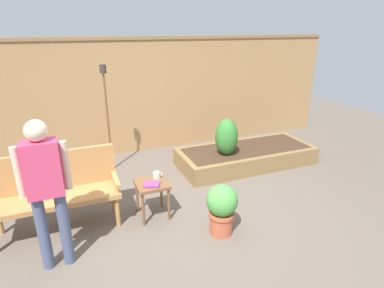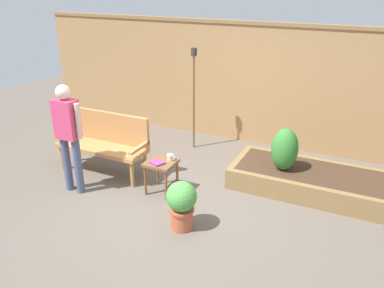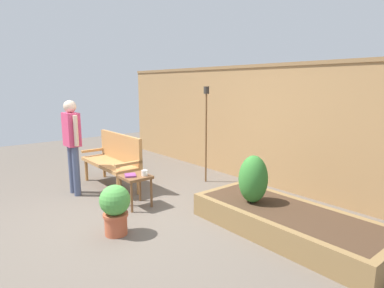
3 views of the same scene
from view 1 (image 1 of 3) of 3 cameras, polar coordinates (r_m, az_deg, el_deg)
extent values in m
plane|color=#60564C|center=(4.14, -1.49, -13.43)|extent=(14.00, 14.00, 0.00)
cube|color=#A37A4C|center=(6.07, -10.34, 8.25)|extent=(8.40, 0.10, 2.10)
cube|color=olive|center=(5.94, -11.03, 18.47)|extent=(8.40, 0.14, 0.06)
cylinder|color=#B77F47|center=(4.31, -14.20, -9.46)|extent=(0.06, 0.06, 0.40)
cylinder|color=#B77F47|center=(4.00, -13.41, -11.91)|extent=(0.06, 0.06, 0.40)
cube|color=#B77F47|center=(4.04, -23.49, -9.11)|extent=(1.44, 0.48, 0.06)
cube|color=#B77F47|center=(4.11, -24.01, -4.43)|extent=(1.44, 0.06, 0.48)
cube|color=#B77F47|center=(3.99, -13.83, -6.14)|extent=(0.06, 0.48, 0.04)
cylinder|color=brown|center=(4.29, -5.62, -8.76)|extent=(0.04, 0.04, 0.44)
cylinder|color=brown|center=(4.01, -4.24, -10.93)|extent=(0.04, 0.04, 0.44)
cylinder|color=brown|center=(4.22, -9.97, -9.50)|extent=(0.04, 0.04, 0.44)
cylinder|color=brown|center=(3.94, -8.90, -11.77)|extent=(0.04, 0.04, 0.44)
cube|color=brown|center=(3.99, -7.33, -7.25)|extent=(0.40, 0.40, 0.04)
cylinder|color=silver|center=(4.07, -6.48, -5.65)|extent=(0.09, 0.09, 0.08)
torus|color=silver|center=(4.09, -5.79, -5.54)|extent=(0.06, 0.01, 0.06)
cube|color=#7F3875|center=(3.91, -7.36, -7.34)|extent=(0.23, 0.22, 0.03)
cylinder|color=#B75638|center=(3.85, 5.33, -14.32)|extent=(0.27, 0.27, 0.24)
cylinder|color=#B75638|center=(3.77, 5.40, -12.63)|extent=(0.31, 0.31, 0.04)
sphere|color=#4C9942|center=(3.67, 5.50, -10.22)|extent=(0.37, 0.37, 0.37)
cube|color=olive|center=(5.32, 12.32, -3.91)|extent=(2.40, 0.09, 0.30)
cube|color=olive|center=(6.03, 7.54, -0.62)|extent=(2.40, 0.09, 0.30)
cube|color=olive|center=(5.19, -1.21, -4.05)|extent=(0.09, 0.82, 0.30)
cube|color=olive|center=(6.32, 18.76, -0.56)|extent=(0.09, 0.82, 0.30)
cube|color=#422D1E|center=(5.67, 9.78, -2.16)|extent=(2.22, 0.82, 0.30)
cylinder|color=brown|center=(5.29, 6.19, -1.56)|extent=(0.04, 0.04, 0.06)
ellipsoid|color=#33752D|center=(5.19, 6.30, 1.30)|extent=(0.38, 0.38, 0.62)
cylinder|color=brown|center=(5.33, -15.04, 3.60)|extent=(0.03, 0.03, 1.64)
cylinder|color=#332D28|center=(5.15, -15.96, 13.06)|extent=(0.10, 0.10, 0.13)
cylinder|color=#475170|center=(3.50, -22.18, -14.08)|extent=(0.11, 0.11, 0.82)
cylinder|color=#475170|center=(3.52, -25.52, -14.46)|extent=(0.11, 0.11, 0.82)
cube|color=#D13D66|center=(3.19, -25.60, -4.11)|extent=(0.32, 0.20, 0.54)
cylinder|color=beige|center=(3.18, -22.03, -3.65)|extent=(0.07, 0.07, 0.49)
cylinder|color=beige|center=(3.22, -29.13, -4.55)|extent=(0.07, 0.07, 0.49)
sphere|color=beige|center=(3.07, -26.65, 2.20)|extent=(0.20, 0.20, 0.20)
camera|label=2|loc=(3.50, 85.25, 11.09)|focal=36.80mm
camera|label=3|loc=(5.11, 55.15, 6.28)|focal=30.37mm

